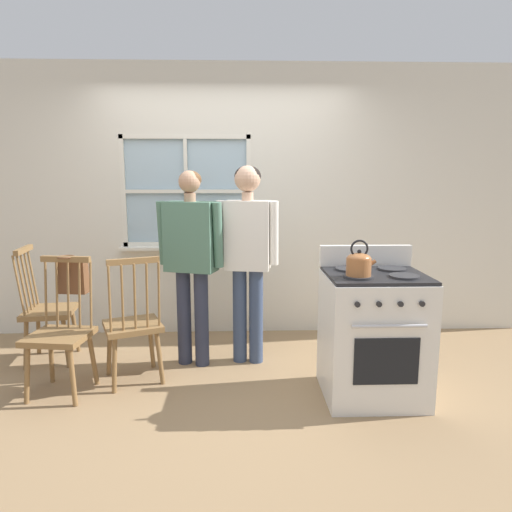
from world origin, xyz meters
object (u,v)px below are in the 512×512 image
object	(u,v)px
chair_center_cluster	(47,311)
person_elderly_left	(191,251)
person_teen_center	(248,244)
handbag	(73,276)
stove	(373,334)
kettle	(359,263)
potted_plant	(183,238)
chair_by_window	(61,334)
chair_near_wall	(133,326)

from	to	relation	value
chair_center_cluster	person_elderly_left	bearing A→B (deg)	-102.24
chair_center_cluster	person_teen_center	bearing A→B (deg)	-99.56
chair_center_cluster	handbag	size ratio (longest dim) A/B	3.32
stove	kettle	xyz separation A→B (m)	(-0.16, -0.13, 0.55)
chair_center_cluster	handbag	bearing A→B (deg)	-142.00
kettle	potted_plant	world-z (taller)	potted_plant
chair_by_window	kettle	bearing A→B (deg)	1.08
potted_plant	handbag	size ratio (longest dim) A/B	1.18
chair_center_cluster	potted_plant	distance (m)	1.40
person_teen_center	kettle	size ratio (longest dim) A/B	6.87
stove	person_elderly_left	bearing A→B (deg)	155.88
person_elderly_left	potted_plant	bearing A→B (deg)	119.99
chair_by_window	potted_plant	bearing A→B (deg)	67.11
chair_near_wall	potted_plant	distance (m)	1.25
chair_near_wall	potted_plant	xyz separation A→B (m)	(0.26, 1.09, 0.55)
chair_by_window	person_elderly_left	size ratio (longest dim) A/B	0.62
person_teen_center	handbag	world-z (taller)	person_teen_center
handbag	kettle	bearing A→B (deg)	-12.73
person_elderly_left	handbag	xyz separation A→B (m)	(-0.89, -0.27, -0.15)
person_teen_center	stove	bearing A→B (deg)	-26.70
chair_center_cluster	person_teen_center	world-z (taller)	person_teen_center
chair_by_window	handbag	xyz separation A→B (m)	(0.03, 0.23, 0.39)
chair_center_cluster	person_elderly_left	world-z (taller)	person_elderly_left
person_teen_center	chair_by_window	bearing A→B (deg)	-149.41
chair_by_window	handbag	bearing A→B (deg)	90.00
chair_near_wall	stove	size ratio (longest dim) A/B	0.94
chair_center_cluster	person_teen_center	size ratio (longest dim) A/B	0.60
chair_near_wall	stove	world-z (taller)	stove
chair_center_cluster	stove	xyz separation A→B (m)	(2.65, -0.73, 0.02)
chair_by_window	potted_plant	world-z (taller)	potted_plant
chair_center_cluster	potted_plant	size ratio (longest dim) A/B	2.81
kettle	potted_plant	xyz separation A→B (m)	(-1.39, 1.52, -0.02)
chair_near_wall	potted_plant	bearing A→B (deg)	-125.95
person_elderly_left	handbag	bearing A→B (deg)	-145.33
chair_center_cluster	person_elderly_left	size ratio (longest dim) A/B	0.62
person_elderly_left	kettle	bearing A→B (deg)	-13.82
stove	potted_plant	bearing A→B (deg)	138.00
chair_center_cluster	stove	world-z (taller)	stove
chair_by_window	handbag	world-z (taller)	same
person_teen_center	kettle	distance (m)	1.09
chair_by_window	stove	size ratio (longest dim) A/B	0.94
chair_by_window	handbag	distance (m)	0.46
chair_center_cluster	stove	bearing A→B (deg)	-112.55
chair_by_window	chair_center_cluster	distance (m)	0.71
chair_by_window	potted_plant	distance (m)	1.58
stove	handbag	distance (m)	2.32
potted_plant	stove	bearing A→B (deg)	-42.00
person_elderly_left	potted_plant	distance (m)	0.79
stove	handbag	world-z (taller)	stove
person_elderly_left	person_teen_center	distance (m)	0.48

